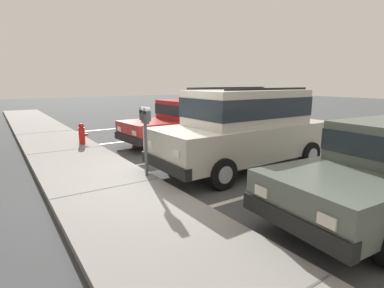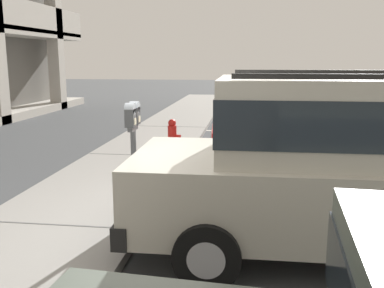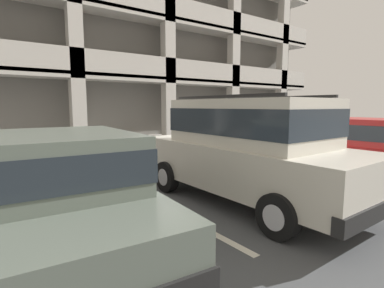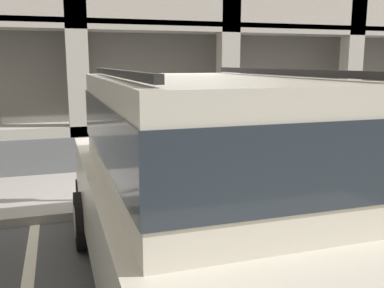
{
  "view_description": "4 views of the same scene",
  "coord_description": "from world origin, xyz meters",
  "px_view_note": "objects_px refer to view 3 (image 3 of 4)",
  "views": [
    {
      "loc": [
        -5.56,
        3.06,
        2.16
      ],
      "look_at": [
        -0.37,
        -0.41,
        0.87
      ],
      "focal_mm": 28.0,
      "sensor_mm": 36.0,
      "label": 1
    },
    {
      "loc": [
        -4.79,
        -1.07,
        2.17
      ],
      "look_at": [
        0.22,
        -0.4,
        1.16
      ],
      "focal_mm": 40.0,
      "sensor_mm": 36.0,
      "label": 2
    },
    {
      "loc": [
        -4.33,
        -6.14,
        1.85
      ],
      "look_at": [
        -0.35,
        -0.68,
        0.99
      ],
      "focal_mm": 28.0,
      "sensor_mm": 36.0,
      "label": 3
    },
    {
      "loc": [
        -1.25,
        -5.45,
        2.09
      ],
      "look_at": [
        0.3,
        -0.51,
        1.1
      ],
      "focal_mm": 40.0,
      "sensor_mm": 36.0,
      "label": 4
    }
  ],
  "objects_px": {
    "dark_hatchback": "(363,147)",
    "fire_hydrant": "(282,144)",
    "parking_garage": "(46,1)",
    "red_sedan": "(62,189)",
    "parking_meter_near": "(189,128)",
    "silver_suv": "(247,146)"
  },
  "relations": [
    {
      "from": "dark_hatchback",
      "to": "parking_garage",
      "type": "xyz_separation_m",
      "value": [
        -4.11,
        15.11,
        6.71
      ]
    },
    {
      "from": "dark_hatchback",
      "to": "parking_meter_near",
      "type": "bearing_deg",
      "value": 132.05
    },
    {
      "from": "dark_hatchback",
      "to": "parking_meter_near",
      "type": "distance_m",
      "value": 4.4
    },
    {
      "from": "silver_suv",
      "to": "parking_garage",
      "type": "height_order",
      "value": "parking_garage"
    },
    {
      "from": "red_sedan",
      "to": "parking_meter_near",
      "type": "relative_size",
      "value": 3.01
    },
    {
      "from": "red_sedan",
      "to": "parking_meter_near",
      "type": "xyz_separation_m",
      "value": [
        3.79,
        2.59,
        0.43
      ]
    },
    {
      "from": "parking_meter_near",
      "to": "parking_garage",
      "type": "xyz_separation_m",
      "value": [
        -0.97,
        12.06,
        6.28
      ]
    },
    {
      "from": "parking_meter_near",
      "to": "fire_hydrant",
      "type": "xyz_separation_m",
      "value": [
        4.39,
        0.3,
        -0.79
      ]
    },
    {
      "from": "dark_hatchback",
      "to": "fire_hydrant",
      "type": "height_order",
      "value": "dark_hatchback"
    },
    {
      "from": "dark_hatchback",
      "to": "fire_hydrant",
      "type": "distance_m",
      "value": 3.58
    },
    {
      "from": "parking_garage",
      "to": "red_sedan",
      "type": "bearing_deg",
      "value": -100.93
    },
    {
      "from": "dark_hatchback",
      "to": "parking_meter_near",
      "type": "relative_size",
      "value": 3.01
    },
    {
      "from": "red_sedan",
      "to": "parking_garage",
      "type": "height_order",
      "value": "parking_garage"
    },
    {
      "from": "dark_hatchback",
      "to": "fire_hydrant",
      "type": "bearing_deg",
      "value": 65.7
    },
    {
      "from": "red_sedan",
      "to": "parking_meter_near",
      "type": "height_order",
      "value": "parking_meter_near"
    },
    {
      "from": "fire_hydrant",
      "to": "silver_suv",
      "type": "bearing_deg",
      "value": -149.58
    },
    {
      "from": "red_sedan",
      "to": "fire_hydrant",
      "type": "height_order",
      "value": "red_sedan"
    },
    {
      "from": "parking_garage",
      "to": "fire_hydrant",
      "type": "height_order",
      "value": "parking_garage"
    },
    {
      "from": "fire_hydrant",
      "to": "red_sedan",
      "type": "bearing_deg",
      "value": -160.59
    },
    {
      "from": "parking_meter_near",
      "to": "silver_suv",
      "type": "bearing_deg",
      "value": -99.54
    },
    {
      "from": "silver_suv",
      "to": "parking_meter_near",
      "type": "height_order",
      "value": "silver_suv"
    },
    {
      "from": "silver_suv",
      "to": "parking_garage",
      "type": "bearing_deg",
      "value": 91.55
    }
  ]
}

